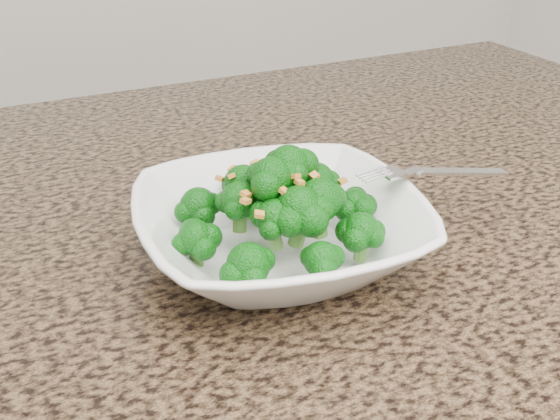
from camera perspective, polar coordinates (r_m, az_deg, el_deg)
name	(u,v)px	position (r m, az deg, el deg)	size (l,w,h in m)	color
granite_counter	(137,302)	(0.60, -11.56, -7.36)	(1.64, 1.04, 0.03)	brown
bowl	(280,231)	(0.60, 0.00, -1.71)	(0.24, 0.24, 0.06)	white
broccoli_pile	(280,163)	(0.57, 0.00, 3.83)	(0.21, 0.21, 0.07)	#0A5E0B
garlic_topping	(280,121)	(0.56, 0.00, 7.23)	(0.13, 0.13, 0.01)	gold
fork	(414,172)	(0.63, 10.84, 3.07)	(0.18, 0.03, 0.01)	silver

